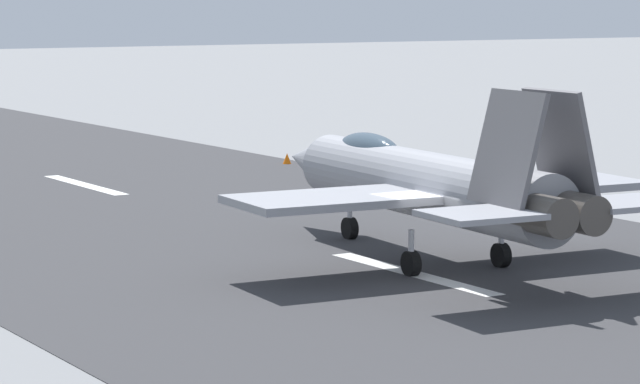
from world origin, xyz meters
name	(u,v)px	position (x,y,z in m)	size (l,w,h in m)	color
ground_plane	(428,278)	(0.00, 0.00, 0.00)	(400.00, 400.00, 0.00)	slate
runway_strip	(429,278)	(-0.02, 0.00, 0.01)	(240.00, 26.00, 0.02)	#363638
fighter_jet	(423,182)	(2.41, -1.52, 2.51)	(17.85, 13.75, 5.71)	gray
crew_person	(390,168)	(18.10, -11.02, 0.85)	(0.67, 0.41, 1.70)	#1E2338
marker_cone_mid	(567,209)	(7.47, -11.91, 0.28)	(0.44, 0.44, 0.55)	orange
marker_cone_far	(287,159)	(28.44, -11.91, 0.28)	(0.44, 0.44, 0.55)	orange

